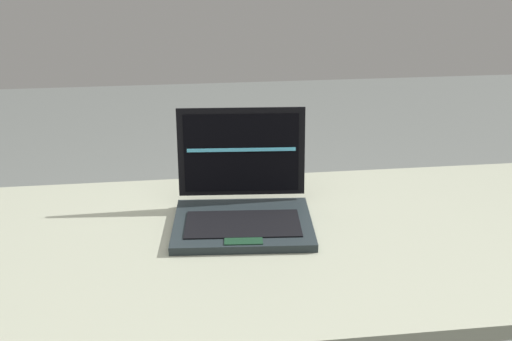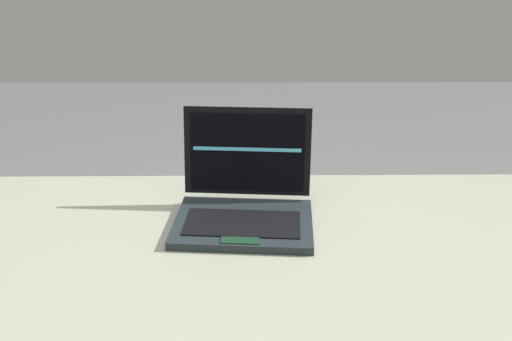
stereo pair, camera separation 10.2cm
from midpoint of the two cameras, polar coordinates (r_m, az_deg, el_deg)
desk at (r=1.16m, az=-1.12°, el=-10.03°), size 1.75×0.64×0.70m
laptop_front at (r=1.17m, az=1.25°, el=-3.35°), size 0.32×0.27×0.23m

